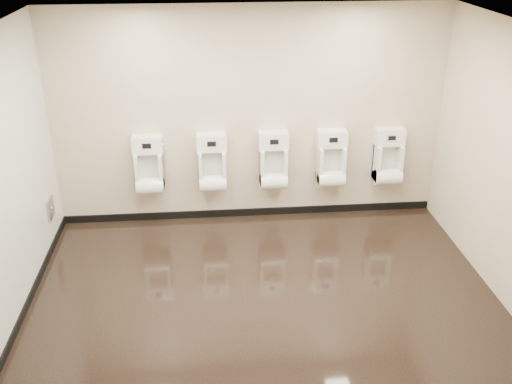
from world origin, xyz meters
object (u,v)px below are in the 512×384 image
urinal_1 (212,167)px  urinal_3 (331,163)px  urinal_2 (273,165)px  access_panel (50,208)px  urinal_4 (388,160)px  urinal_0 (149,169)px

urinal_1 → urinal_3: bearing=0.0°
urinal_2 → urinal_3: 0.76m
access_panel → urinal_2: (2.78, 0.42, 0.29)m
urinal_4 → urinal_0: bearing=180.0°
access_panel → urinal_1: (1.99, 0.42, 0.29)m
urinal_3 → urinal_0: bearing=180.0°
urinal_0 → urinal_2: size_ratio=1.00×
access_panel → urinal_3: (3.54, 0.42, 0.29)m
urinal_2 → urinal_4: (1.53, 0.00, 0.00)m
urinal_1 → urinal_2: 0.79m
access_panel → urinal_3: 3.58m
urinal_0 → urinal_3: (2.36, 0.00, 0.00)m
urinal_0 → urinal_2: 1.60m
urinal_0 → urinal_4: (3.13, 0.00, 0.00)m
urinal_0 → urinal_1: size_ratio=1.00×
access_panel → urinal_1: urinal_1 is taller
access_panel → urinal_3: urinal_3 is taller
access_panel → urinal_0: urinal_0 is taller
urinal_3 → urinal_4: bearing=0.0°
urinal_0 → urinal_1: same height
access_panel → urinal_1: size_ratio=0.34×
access_panel → urinal_4: 4.34m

